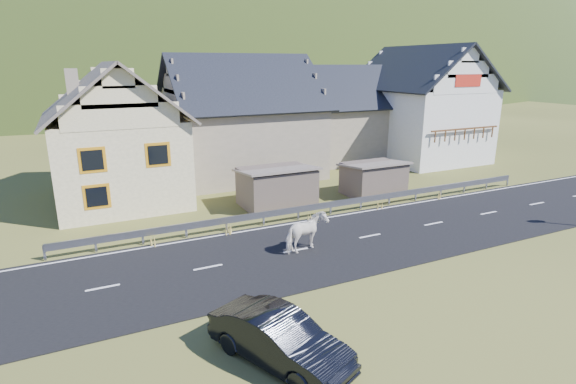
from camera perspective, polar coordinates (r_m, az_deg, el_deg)
ground at (r=22.07m, az=10.36°, el=-5.61°), size 160.00×160.00×0.00m
road at (r=22.07m, az=10.36°, el=-5.56°), size 60.00×7.00×0.04m
lane_markings at (r=22.06m, az=10.36°, el=-5.50°), size 60.00×6.60×0.01m
guardrail at (r=24.77m, az=5.46°, el=-1.63°), size 28.10×0.09×0.75m
shed_left at (r=26.12m, az=-1.47°, el=0.60°), size 4.30×3.30×2.40m
shed_right at (r=28.93m, az=10.77°, el=1.64°), size 3.80×2.90×2.20m
house_cream at (r=28.81m, az=-21.07°, el=7.61°), size 7.80×9.80×8.30m
house_stone_a at (r=33.62m, az=-5.98°, el=10.10°), size 10.80×9.80×8.90m
house_stone_b at (r=39.86m, az=6.88°, el=10.41°), size 9.80×8.80×8.10m
house_white at (r=41.03m, az=16.46°, el=11.19°), size 8.80×10.80×9.70m
mountain at (r=199.22m, az=-20.57°, el=6.87°), size 440.00×280.00×260.00m
horse at (r=19.78m, az=2.33°, el=-5.16°), size 1.48×2.21×1.71m
car at (r=13.02m, az=-1.09°, el=-18.15°), size 3.17×4.60×1.44m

